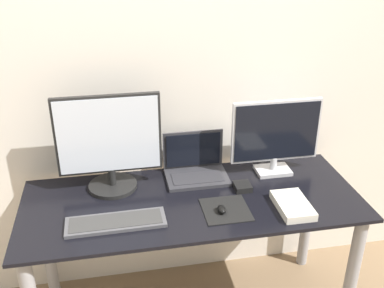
# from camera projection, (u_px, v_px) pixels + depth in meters

# --- Properties ---
(wall_back) EXTENTS (7.00, 0.05, 2.50)m
(wall_back) POSITION_uv_depth(u_px,v_px,m) (178.00, 73.00, 2.30)
(wall_back) COLOR silver
(wall_back) RESTS_ON ground_plane
(desk) EXTENTS (1.64, 0.66, 0.74)m
(desk) POSITION_uv_depth(u_px,v_px,m) (192.00, 224.00, 2.24)
(desk) COLOR black
(desk) RESTS_ON ground_plane
(monitor_left) EXTENTS (0.51, 0.24, 0.49)m
(monitor_left) POSITION_uv_depth(u_px,v_px,m) (109.00, 144.00, 2.17)
(monitor_left) COLOR black
(monitor_left) RESTS_ON desk
(monitor_right) EXTENTS (0.47, 0.13, 0.41)m
(monitor_right) POSITION_uv_depth(u_px,v_px,m) (276.00, 135.00, 2.32)
(monitor_right) COLOR silver
(monitor_right) RESTS_ON desk
(laptop) EXTENTS (0.32, 0.22, 0.23)m
(laptop) POSITION_uv_depth(u_px,v_px,m) (195.00, 166.00, 2.36)
(laptop) COLOR #333338
(laptop) RESTS_ON desk
(keyboard) EXTENTS (0.44, 0.15, 0.02)m
(keyboard) POSITION_uv_depth(u_px,v_px,m) (116.00, 222.00, 1.99)
(keyboard) COLOR #4C4C51
(keyboard) RESTS_ON desk
(mousepad) EXTENTS (0.21, 0.22, 0.00)m
(mousepad) POSITION_uv_depth(u_px,v_px,m) (226.00, 210.00, 2.09)
(mousepad) COLOR black
(mousepad) RESTS_ON desk
(mouse) EXTENTS (0.04, 0.06, 0.03)m
(mouse) POSITION_uv_depth(u_px,v_px,m) (222.00, 209.00, 2.06)
(mouse) COLOR black
(mouse) RESTS_ON mousepad
(book) EXTENTS (0.15, 0.24, 0.04)m
(book) POSITION_uv_depth(u_px,v_px,m) (293.00, 205.00, 2.09)
(book) COLOR silver
(book) RESTS_ON desk
(power_brick) EXTENTS (0.08, 0.09, 0.03)m
(power_brick) POSITION_uv_depth(u_px,v_px,m) (242.00, 187.00, 2.25)
(power_brick) COLOR black
(power_brick) RESTS_ON desk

